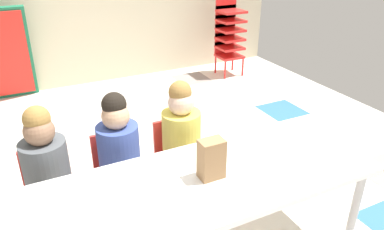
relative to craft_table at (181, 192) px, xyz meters
name	(u,v)px	position (x,y,z in m)	size (l,w,h in m)	color
ground_plane	(164,205)	(0.13, 0.59, -0.56)	(5.50, 5.50, 0.02)	silver
craft_table	(181,192)	(0.00, 0.00, 0.00)	(2.15, 0.70, 0.60)	white
seated_child_near_camera	(46,165)	(-0.59, 0.58, 0.00)	(0.32, 0.31, 0.92)	red
seated_child_middle_seat	(118,148)	(-0.16, 0.58, 0.00)	(0.34, 0.34, 0.92)	red
seated_child_far_right	(181,133)	(0.27, 0.58, 0.00)	(0.34, 0.34, 0.92)	red
kid_chair_red_stack	(229,32)	(2.01, 2.81, 0.02)	(0.32, 0.30, 1.04)	red
paper_bag_brown	(211,159)	(0.17, 0.00, 0.16)	(0.13, 0.09, 0.22)	#9E754C
paper_plate_center_table	(165,174)	(-0.04, 0.12, 0.05)	(0.18, 0.18, 0.01)	white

